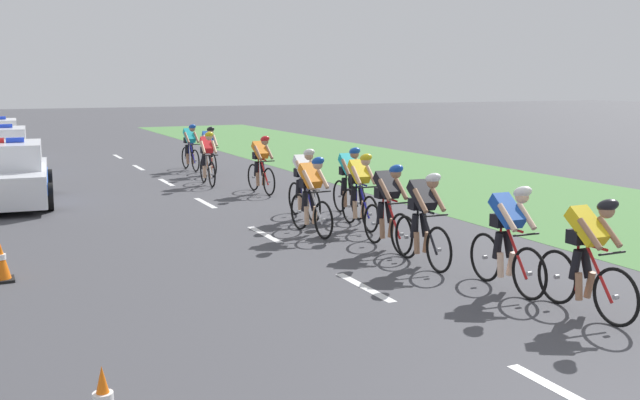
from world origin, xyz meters
TOP-DOWN VIEW (x-y plane):
  - grass_verge at (7.79, 14.00)m, footprint 7.00×60.00m
  - lane_markings_centre at (0.00, 12.28)m, footprint 0.14×29.60m
  - cyclist_lead at (1.93, 4.01)m, footprint 0.42×1.72m
  - cyclist_second at (1.74, 5.28)m, footprint 0.43×1.72m
  - cyclist_third at (1.43, 6.97)m, footprint 0.42×1.72m
  - cyclist_fourth at (1.51, 8.19)m, footprint 0.42×1.72m
  - cyclist_fifth at (0.82, 9.89)m, footprint 0.43×1.72m
  - cyclist_sixth at (1.96, 10.05)m, footprint 0.43×1.72m
  - cyclist_seventh at (2.38, 11.31)m, footprint 0.43×1.72m
  - cyclist_eighth at (1.36, 11.44)m, footprint 0.42×1.72m
  - cyclist_ninth at (1.79, 15.18)m, footprint 0.43×1.72m
  - cyclist_tenth at (0.95, 17.25)m, footprint 0.43×1.72m
  - cyclist_eleventh at (1.64, 19.39)m, footprint 0.42×1.72m
  - cyclist_twelfth at (1.44, 20.86)m, footprint 0.44×1.72m
  - police_car_nearest at (-4.29, 16.20)m, footprint 2.28×4.53m
  - police_car_second at (-4.29, 22.20)m, footprint 2.23×4.51m
  - traffic_cone_mid at (-4.70, 8.85)m, footprint 0.36×0.36m

SIDE VIEW (x-z plane):
  - lane_markings_centre at x=0.00m, z-range 0.00..0.01m
  - grass_verge at x=7.79m, z-range 0.00..0.01m
  - traffic_cone_mid at x=-4.70m, z-range -0.01..0.63m
  - police_car_nearest at x=-4.29m, z-range -0.12..1.48m
  - police_car_second at x=-4.29m, z-range -0.12..1.48m
  - cyclist_lead at x=1.93m, z-range 0.00..1.57m
  - cyclist_second at x=1.74m, z-range 0.00..1.57m
  - cyclist_third at x=1.43m, z-range 0.00..1.57m
  - cyclist_fourth at x=1.51m, z-range 0.00..1.57m
  - cyclist_fifth at x=0.82m, z-range 0.00..1.57m
  - cyclist_sixth at x=1.96m, z-range 0.00..1.57m
  - cyclist_seventh at x=2.38m, z-range 0.00..1.57m
  - cyclist_eighth at x=1.36m, z-range 0.00..1.57m
  - cyclist_ninth at x=1.79m, z-range 0.00..1.57m
  - cyclist_tenth at x=0.95m, z-range 0.00..1.57m
  - cyclist_eleventh at x=1.64m, z-range 0.00..1.57m
  - cyclist_twelfth at x=1.44m, z-range 0.00..1.57m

